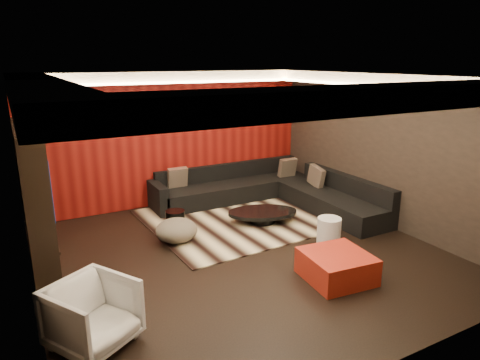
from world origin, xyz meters
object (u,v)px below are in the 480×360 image
white_side_table (329,232)px  orange_ottoman (337,266)px  coffee_table (262,216)px  armchair (93,315)px  sectional_sofa (270,192)px  drum_stool (175,222)px

white_side_table → orange_ottoman: size_ratio=0.57×
coffee_table → orange_ottoman: size_ratio=1.51×
coffee_table → armchair: size_ratio=1.62×
white_side_table → sectional_sofa: size_ratio=0.13×
drum_stool → white_side_table: white_side_table is taller
drum_stool → armchair: bearing=-126.4°
orange_ottoman → sectional_sofa: 3.35m
coffee_table → armchair: armchair is taller
coffee_table → sectional_sofa: bearing=49.8°
white_side_table → armchair: armchair is taller
drum_stool → orange_ottoman: bearing=-61.8°
armchair → coffee_table: bearing=1.6°
coffee_table → drum_stool: bearing=169.5°
drum_stool → sectional_sofa: (2.36, 0.55, 0.04)m
white_side_table → orange_ottoman: (-0.64, -0.93, -0.05)m
drum_stool → sectional_sofa: sectional_sofa is taller
white_side_table → sectional_sofa: (0.30, 2.28, 0.02)m
coffee_table → sectional_sofa: 1.13m
white_side_table → armchair: (-3.94, -0.81, 0.12)m
sectional_sofa → orange_ottoman: bearing=-106.2°
sectional_sofa → coffee_table: bearing=-130.2°
coffee_table → armchair: 4.17m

